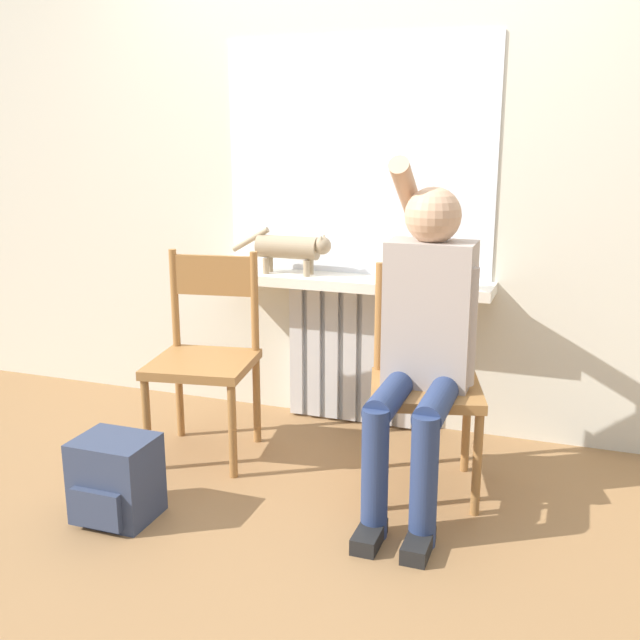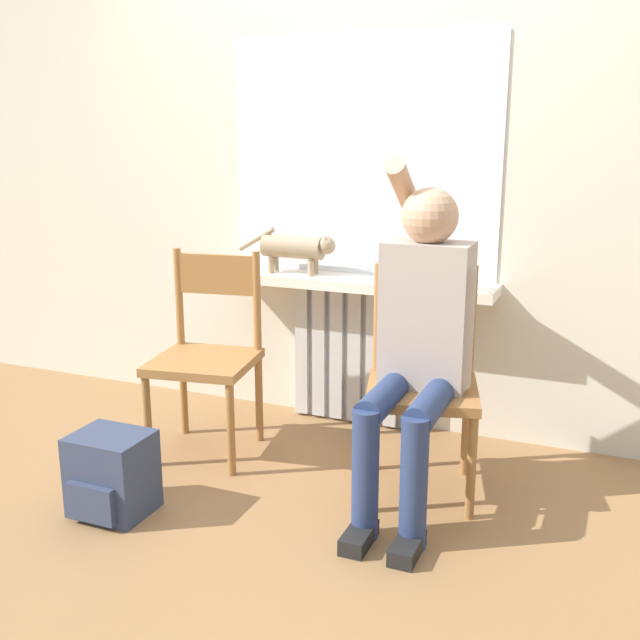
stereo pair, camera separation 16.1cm
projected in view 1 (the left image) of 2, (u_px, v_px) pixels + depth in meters
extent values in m
plane|color=olive|center=(260.00, 528.00, 2.81)|extent=(12.00, 12.00, 0.00)
cube|color=beige|center=(359.00, 152.00, 3.60)|extent=(7.00, 0.06, 2.70)
cube|color=silver|center=(353.00, 353.00, 3.79)|extent=(0.67, 0.05, 0.71)
cube|color=silver|center=(297.00, 350.00, 3.84)|extent=(0.07, 0.03, 0.69)
cube|color=silver|center=(314.00, 352.00, 3.81)|extent=(0.07, 0.03, 0.69)
cube|color=silver|center=(332.00, 354.00, 3.78)|extent=(0.07, 0.03, 0.69)
cube|color=silver|center=(350.00, 356.00, 3.75)|extent=(0.07, 0.03, 0.69)
cube|color=silver|center=(369.00, 357.00, 3.71)|extent=(0.07, 0.03, 0.69)
cube|color=silver|center=(387.00, 359.00, 3.68)|extent=(0.07, 0.03, 0.69)
cube|color=silver|center=(407.00, 361.00, 3.65)|extent=(0.07, 0.03, 0.69)
cube|color=white|center=(348.00, 282.00, 3.61)|extent=(1.38, 0.24, 0.05)
cube|color=white|center=(357.00, 159.00, 3.58)|extent=(1.33, 0.01, 1.11)
cube|color=#9E6B38|center=(202.00, 364.00, 3.34)|extent=(0.50, 0.50, 0.04)
cylinder|color=#9E6B38|center=(147.00, 425.00, 3.25)|extent=(0.04, 0.04, 0.42)
cylinder|color=#9E6B38|center=(232.00, 432.00, 3.18)|extent=(0.04, 0.04, 0.42)
cylinder|color=#9E6B38|center=(179.00, 395.00, 3.62)|extent=(0.04, 0.04, 0.42)
cylinder|color=#9E6B38|center=(257.00, 400.00, 3.55)|extent=(0.04, 0.04, 0.42)
cylinder|color=#9E6B38|center=(175.00, 298.00, 3.50)|extent=(0.04, 0.04, 0.46)
cylinder|color=#9E6B38|center=(255.00, 302.00, 3.43)|extent=(0.04, 0.04, 0.46)
cube|color=#9E6B38|center=(213.00, 275.00, 3.44)|extent=(0.39, 0.09, 0.18)
cube|color=#9E6B38|center=(426.00, 390.00, 3.01)|extent=(0.54, 0.54, 0.04)
cylinder|color=#9E6B38|center=(376.00, 461.00, 2.90)|extent=(0.04, 0.04, 0.42)
cylinder|color=#9E6B38|center=(477.00, 465.00, 2.87)|extent=(0.04, 0.04, 0.42)
cylinder|color=#9E6B38|center=(377.00, 423.00, 3.27)|extent=(0.04, 0.04, 0.42)
cylinder|color=#9E6B38|center=(466.00, 426.00, 3.24)|extent=(0.04, 0.04, 0.42)
cylinder|color=#9E6B38|center=(379.00, 317.00, 3.15)|extent=(0.04, 0.04, 0.46)
cylinder|color=#9E6B38|center=(472.00, 319.00, 3.12)|extent=(0.04, 0.04, 0.46)
cube|color=#9E6B38|center=(426.00, 291.00, 3.11)|extent=(0.39, 0.12, 0.18)
cylinder|color=navy|center=(392.00, 395.00, 2.85)|extent=(0.11, 0.45, 0.11)
cylinder|color=navy|center=(438.00, 400.00, 2.79)|extent=(0.11, 0.45, 0.11)
cylinder|color=navy|center=(375.00, 474.00, 2.70)|extent=(0.10, 0.10, 0.50)
cylinder|color=navy|center=(424.00, 482.00, 2.64)|extent=(0.10, 0.10, 0.50)
cube|color=black|center=(369.00, 536.00, 2.70)|extent=(0.09, 0.20, 0.06)
cube|color=black|center=(418.00, 545.00, 2.64)|extent=(0.09, 0.20, 0.06)
cube|color=#AD9E93|center=(429.00, 314.00, 2.96)|extent=(0.34, 0.20, 0.58)
sphere|color=tan|center=(433.00, 216.00, 2.86)|extent=(0.22, 0.22, 0.22)
cylinder|color=tan|center=(411.00, 202.00, 3.01)|extent=(0.08, 0.50, 0.38)
cylinder|color=#AD9E93|center=(466.00, 327.00, 2.88)|extent=(0.08, 0.08, 0.46)
cylinder|color=#9E896B|center=(288.00, 247.00, 3.66)|extent=(0.31, 0.11, 0.11)
sphere|color=#9E896B|center=(322.00, 246.00, 3.59)|extent=(0.09, 0.09, 0.09)
cone|color=#9E896B|center=(321.00, 238.00, 3.56)|extent=(0.03, 0.03, 0.03)
cone|color=#9E896B|center=(324.00, 237.00, 3.60)|extent=(0.03, 0.03, 0.03)
cylinder|color=#9E896B|center=(306.00, 268.00, 3.62)|extent=(0.03, 0.03, 0.08)
cylinder|color=#9E896B|center=(310.00, 267.00, 3.67)|extent=(0.03, 0.03, 0.08)
cylinder|color=#9E896B|center=(266.00, 266.00, 3.69)|extent=(0.03, 0.03, 0.08)
cylinder|color=#9E896B|center=(270.00, 264.00, 3.74)|extent=(0.03, 0.03, 0.08)
cylinder|color=#9E896B|center=(251.00, 240.00, 3.72)|extent=(0.20, 0.03, 0.13)
cube|color=#333D56|center=(116.00, 478.00, 2.86)|extent=(0.29, 0.24, 0.32)
cube|color=#333D56|center=(96.00, 510.00, 2.76)|extent=(0.20, 0.03, 0.15)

